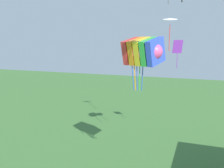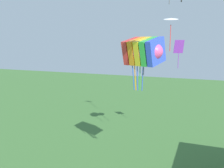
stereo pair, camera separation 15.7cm
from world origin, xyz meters
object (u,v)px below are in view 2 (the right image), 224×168
Objects in this scene: kite_rainbow_parafoil at (143,51)px; kite_white_delta at (171,20)px; kite_purple_streamer at (179,49)px; kite_orange_delta at (144,42)px.

kite_white_delta is (1.13, 3.16, 2.06)m from kite_rainbow_parafoil.
kite_purple_streamer is at bearing 85.48° from kite_white_delta.
kite_rainbow_parafoil is 1.42× the size of kite_purple_streamer.
kite_orange_delta is at bearing 103.15° from kite_rainbow_parafoil.
kite_rainbow_parafoil is 3.94m from kite_white_delta.
kite_purple_streamer is 3.89m from kite_white_delta.
kite_white_delta is (-0.26, -3.27, 2.10)m from kite_purple_streamer.
kite_purple_streamer is 0.98× the size of kite_white_delta.
kite_purple_streamer is 0.80× the size of kite_orange_delta.
kite_white_delta reaches higher than kite_rainbow_parafoil.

